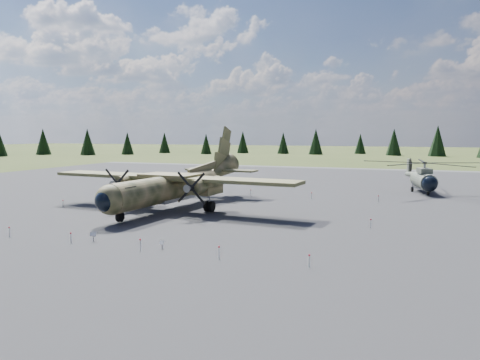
% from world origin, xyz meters
% --- Properties ---
extents(ground, '(500.00, 500.00, 0.00)m').
position_xyz_m(ground, '(0.00, 0.00, 0.00)').
color(ground, '#4A5325').
rests_on(ground, ground).
extents(apron, '(120.00, 120.00, 0.04)m').
position_xyz_m(apron, '(0.00, 10.00, 0.00)').
color(apron, '#5E5E63').
rests_on(apron, ground).
extents(transport_plane, '(29.30, 26.55, 9.64)m').
position_xyz_m(transport_plane, '(-4.58, 4.01, 2.77)').
color(transport_plane, '#32391F').
rests_on(transport_plane, ground).
extents(helicopter_near, '(20.06, 21.31, 4.28)m').
position_xyz_m(helicopter_near, '(21.11, 27.40, 3.04)').
color(helicopter_near, slate).
rests_on(helicopter_near, ground).
extents(info_placard_left, '(0.52, 0.33, 0.76)m').
position_xyz_m(info_placard_left, '(-2.85, -12.39, 0.50)').
color(info_placard_left, gray).
rests_on(info_placard_left, ground).
extents(info_placard_right, '(0.41, 0.26, 0.60)m').
position_xyz_m(info_placard_right, '(3.18, -12.55, 0.40)').
color(info_placard_right, gray).
rests_on(info_placard_right, ground).
extents(barrier_fence, '(33.12, 29.62, 0.85)m').
position_xyz_m(barrier_fence, '(-0.46, -0.08, 0.51)').
color(barrier_fence, white).
rests_on(barrier_fence, ground).
extents(treeline, '(299.49, 294.98, 10.87)m').
position_xyz_m(treeline, '(-4.21, -0.54, 4.80)').
color(treeline, black).
rests_on(treeline, ground).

